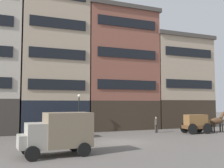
# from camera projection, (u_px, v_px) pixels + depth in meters

# --- Properties ---
(ground_plane) EXTENTS (120.00, 120.00, 0.00)m
(ground_plane) POSITION_uv_depth(u_px,v_px,m) (122.00, 142.00, 21.44)
(ground_plane) COLOR #605B56
(building_center_left) EXTENTS (7.62, 6.28, 17.21)m
(building_center_left) POSITION_uv_depth(u_px,v_px,m) (54.00, 56.00, 30.09)
(building_center_left) COLOR black
(building_center_left) RESTS_ON ground_plane
(building_center_right) EXTENTS (9.42, 6.28, 15.11)m
(building_center_right) POSITION_uv_depth(u_px,v_px,m) (118.00, 69.00, 33.06)
(building_center_right) COLOR #33281E
(building_center_right) RESTS_ON ground_plane
(building_far_right) EXTENTS (9.08, 6.28, 12.42)m
(building_far_right) POSITION_uv_depth(u_px,v_px,m) (176.00, 81.00, 36.28)
(building_far_right) COLOR #33281E
(building_far_right) RESTS_ON ground_plane
(cargo_wagon) EXTENTS (3.00, 1.71, 1.98)m
(cargo_wagon) POSITION_uv_depth(u_px,v_px,m) (196.00, 122.00, 27.32)
(cargo_wagon) COLOR brown
(cargo_wagon) RESTS_ON ground_plane
(draft_horse) EXTENTS (2.35, 0.72, 2.30)m
(draft_horse) POSITION_uv_depth(u_px,v_px,m) (218.00, 121.00, 28.42)
(draft_horse) COLOR #513823
(draft_horse) RESTS_ON ground_plane
(delivery_truck_near) EXTENTS (4.45, 2.36, 2.62)m
(delivery_truck_near) POSITION_uv_depth(u_px,v_px,m) (58.00, 132.00, 15.86)
(delivery_truck_near) COLOR gray
(delivery_truck_near) RESTS_ON ground_plane
(sedan_dark) EXTENTS (3.80, 2.07, 1.83)m
(sedan_dark) POSITION_uv_depth(u_px,v_px,m) (65.00, 128.00, 23.78)
(sedan_dark) COLOR #7A6B4C
(sedan_dark) RESTS_ON ground_plane
(pedestrian_officer) EXTENTS (0.43, 0.43, 1.79)m
(pedestrian_officer) POSITION_uv_depth(u_px,v_px,m) (156.00, 124.00, 27.77)
(pedestrian_officer) COLOR #38332D
(pedestrian_officer) RESTS_ON ground_plane
(streetlamp_curbside) EXTENTS (0.32, 0.32, 4.12)m
(streetlamp_curbside) POSITION_uv_depth(u_px,v_px,m) (79.00, 108.00, 26.79)
(streetlamp_curbside) COLOR black
(streetlamp_curbside) RESTS_ON ground_plane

